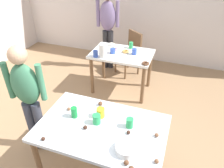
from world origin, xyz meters
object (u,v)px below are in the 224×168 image
dining_table_near (102,133)px  chair_far_table (130,51)px  person_girl_near (28,94)px  person_adult_far (108,23)px  dining_table_far (122,59)px  mixing_bowl (127,149)px  soda_can (74,112)px  pitcher_far (103,51)px

dining_table_near → chair_far_table: 2.46m
person_girl_near → person_adult_far: (0.08, 2.39, 0.12)m
dining_table_far → person_girl_near: (-0.61, -1.66, 0.25)m
chair_far_table → person_adult_far: bearing=174.2°
mixing_bowl → dining_table_far: bearing=108.5°
dining_table_far → soda_can: 1.71m
dining_table_far → person_adult_far: person_adult_far is taller
chair_far_table → mixing_bowl: bearing=-75.5°
dining_table_near → soda_can: bearing=172.1°
person_adult_far → soda_can: person_adult_far is taller
mixing_bowl → pitcher_far: (-0.90, 1.70, 0.08)m
person_adult_far → chair_far_table: bearing=-5.8°
dining_table_near → pitcher_far: (-0.57, 1.49, 0.21)m
chair_far_table → person_adult_far: size_ratio=0.53×
dining_table_near → soda_can: size_ratio=10.78×
dining_table_near → mixing_bowl: 0.41m
person_girl_near → soda_can: size_ratio=12.08×
dining_table_near → pitcher_far: 1.61m
dining_table_near → mixing_bowl: (0.33, -0.21, 0.12)m
person_girl_near → person_adult_far: size_ratio=0.90×
pitcher_far → dining_table_far: bearing=46.4°
soda_can → chair_far_table: bearing=90.5°
soda_can → mixing_bowl: bearing=-21.2°
dining_table_far → pitcher_far: size_ratio=4.52×
chair_far_table → pitcher_far: pitcher_far is taller
person_adult_far → soda_can: (0.52, -2.43, -0.18)m
person_adult_far → pitcher_far: (0.28, -0.99, -0.13)m
dining_table_near → dining_table_far: (-0.33, 1.74, -0.03)m
dining_table_near → chair_far_table: (-0.35, 2.43, -0.16)m
person_girl_near → mixing_bowl: 1.30m
dining_table_far → mixing_bowl: size_ratio=5.07×
dining_table_far → pitcher_far: pitcher_far is taller
chair_far_table → pitcher_far: size_ratio=3.81×
dining_table_near → pitcher_far: pitcher_far is taller
person_girl_near → person_adult_far: bearing=88.1°
pitcher_far → person_adult_far: bearing=106.1°
dining_table_far → chair_far_table: (-0.03, 0.68, -0.13)m
soda_can → dining_table_far: bearing=89.9°
chair_far_table → pitcher_far: (-0.22, -0.94, 0.37)m
dining_table_near → person_girl_near: size_ratio=0.89×
dining_table_near → chair_far_table: size_ratio=1.51×
dining_table_far → person_girl_near: bearing=-110.1°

